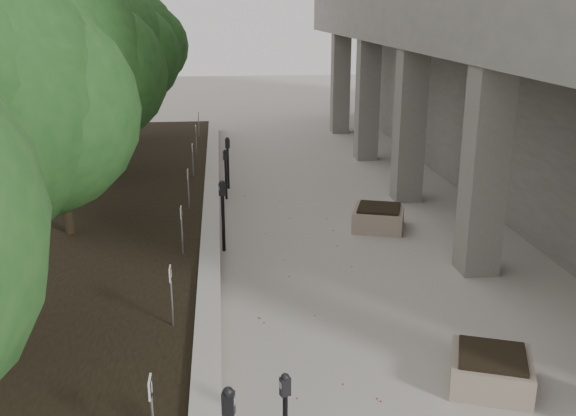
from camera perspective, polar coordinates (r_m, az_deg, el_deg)
retaining_wall at (r=15.20m, az=-6.77°, el=-1.06°), size 0.39×26.00×0.50m
planting_bed at (r=15.72m, az=-20.28°, el=-1.62°), size 7.00×26.00×0.40m
crabapple_tree_3 at (r=13.95m, az=-19.68°, el=8.54°), size 4.60×4.00×5.44m
crabapple_tree_4 at (r=18.81m, az=-16.24°, el=10.87°), size 4.60×4.00×5.44m
crabapple_tree_5 at (r=23.73m, az=-14.20°, el=12.22°), size 4.60×4.00×5.44m
parking_sign_3 at (r=9.87m, az=-10.24°, el=-7.69°), size 0.04×0.22×0.96m
parking_sign_4 at (r=12.65m, az=-9.34°, el=-1.98°), size 0.04×0.22×0.96m
parking_sign_5 at (r=15.51m, az=-8.78°, el=1.66°), size 0.04×0.22×0.96m
parking_sign_6 at (r=18.42m, az=-8.39°, el=4.15°), size 0.04×0.22×0.96m
parking_sign_7 at (r=21.35m, az=-8.10°, el=5.97°), size 0.04×0.22×0.96m
parking_sign_8 at (r=24.30m, az=-7.89°, el=7.34°), size 0.04×0.22×0.96m
parking_meter_3 at (r=13.72m, az=-5.75°, el=-0.72°), size 0.18×0.16×1.56m
parking_meter_4 at (r=17.54m, az=-5.51°, el=2.96°), size 0.15×0.12×1.38m
parking_meter_5 at (r=18.55m, az=-5.32°, el=3.96°), size 0.16×0.12×1.50m
planter_front at (r=9.54m, az=17.47°, el=-13.46°), size 1.37×1.37×0.50m
planter_back at (r=15.37m, az=7.99°, el=-0.83°), size 1.45×1.45×0.54m
berry_scatter at (r=11.65m, az=1.70°, el=-8.08°), size 3.30×14.10×0.02m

